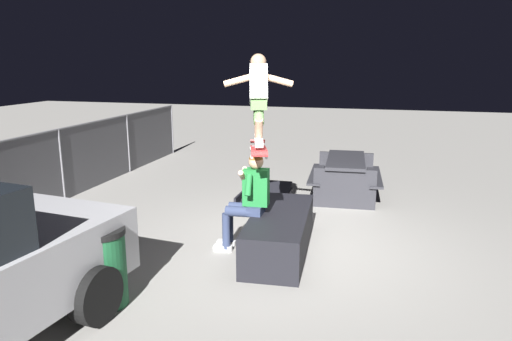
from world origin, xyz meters
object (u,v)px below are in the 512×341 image
object	(u,v)px
person_sitting_on_ledge	(248,196)
trash_bin	(103,267)
ledge_box_main	(280,233)
skater_airborne	(258,95)
picnic_table_back	(345,171)
skateboard	(259,149)
kicker_ramp	(264,199)

from	to	relation	value
person_sitting_on_ledge	trash_bin	xyz separation A→B (m)	(-1.83, 1.08, -0.35)
ledge_box_main	skater_airborne	xyz separation A→B (m)	(-0.16, 0.26, 1.88)
skater_airborne	picnic_table_back	xyz separation A→B (m)	(3.14, -0.90, -1.66)
ledge_box_main	skateboard	distance (m)	1.24
skateboard	skater_airborne	size ratio (longest dim) A/B	0.92
ledge_box_main	person_sitting_on_ledge	size ratio (longest dim) A/B	1.47
skater_airborne	picnic_table_back	world-z (taller)	skater_airborne
skateboard	skater_airborne	xyz separation A→B (m)	(0.05, 0.02, 0.69)
skateboard	kicker_ramp	bearing A→B (deg)	12.23
skateboard	picnic_table_back	size ratio (longest dim) A/B	0.58
person_sitting_on_ledge	ledge_box_main	bearing A→B (deg)	-80.64
kicker_ramp	trash_bin	xyz separation A→B (m)	(-4.05, 0.76, 0.37)
skateboard	kicker_ramp	distance (m)	2.81
ledge_box_main	kicker_ramp	bearing A→B (deg)	19.42
skateboard	picnic_table_back	world-z (taller)	skateboard
ledge_box_main	skateboard	xyz separation A→B (m)	(-0.22, 0.25, 1.20)
ledge_box_main	picnic_table_back	world-z (taller)	picnic_table_back
skater_airborne	ledge_box_main	bearing A→B (deg)	-57.78
ledge_box_main	skateboard	size ratio (longest dim) A/B	1.96
skateboard	kicker_ramp	xyz separation A→B (m)	(2.37, 0.51, -1.41)
skateboard	picnic_table_back	distance (m)	3.45
ledge_box_main	kicker_ramp	world-z (taller)	ledge_box_main
ledge_box_main	person_sitting_on_ledge	xyz separation A→B (m)	(-0.07, 0.43, 0.51)
person_sitting_on_ledge	kicker_ramp	size ratio (longest dim) A/B	1.24
trash_bin	kicker_ramp	bearing A→B (deg)	-10.56
person_sitting_on_ledge	kicker_ramp	xyz separation A→B (m)	(2.22, 0.33, -0.72)
ledge_box_main	picnic_table_back	size ratio (longest dim) A/B	1.14
trash_bin	ledge_box_main	bearing A→B (deg)	-38.58
ledge_box_main	kicker_ramp	xyz separation A→B (m)	(2.15, 0.76, -0.21)
skater_airborne	kicker_ramp	bearing A→B (deg)	12.13
skater_airborne	trash_bin	xyz separation A→B (m)	(-1.73, 1.25, -1.73)
person_sitting_on_ledge	picnic_table_back	world-z (taller)	person_sitting_on_ledge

